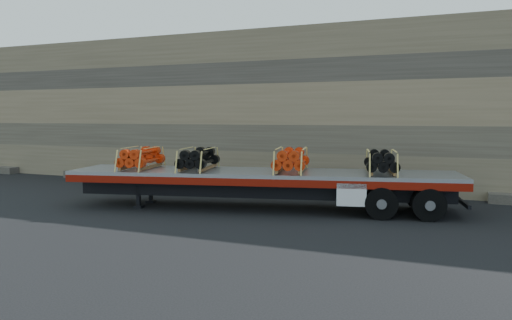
% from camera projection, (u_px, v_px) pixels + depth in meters
% --- Properties ---
extents(ground, '(120.00, 120.00, 0.00)m').
position_uv_depth(ground, '(281.00, 212.00, 16.55)').
color(ground, black).
rests_on(ground, ground).
extents(rock_wall, '(44.00, 3.00, 7.00)m').
position_uv_depth(rock_wall, '(332.00, 109.00, 22.21)').
color(rock_wall, '#7A6B54').
rests_on(rock_wall, ground).
extents(trailer, '(13.32, 5.36, 1.31)m').
position_uv_depth(trailer, '(261.00, 190.00, 17.08)').
color(trailer, '#9FA1A6').
rests_on(trailer, ground).
extents(bundle_front, '(1.46, 2.24, 0.73)m').
position_uv_depth(bundle_front, '(141.00, 158.00, 17.74)').
color(bundle_front, red).
rests_on(bundle_front, trailer).
extents(bundle_midfront, '(1.45, 2.22, 0.73)m').
position_uv_depth(bundle_midfront, '(198.00, 159.00, 17.38)').
color(bundle_midfront, black).
rests_on(bundle_midfront, trailer).
extents(bundle_midrear, '(1.51, 2.32, 0.76)m').
position_uv_depth(bundle_midrear, '(291.00, 160.00, 16.81)').
color(bundle_midrear, red).
rests_on(bundle_midrear, trailer).
extents(bundle_rear, '(1.44, 2.20, 0.72)m').
position_uv_depth(bundle_rear, '(381.00, 162.00, 16.30)').
color(bundle_rear, black).
rests_on(bundle_rear, trailer).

